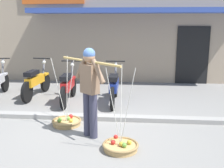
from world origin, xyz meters
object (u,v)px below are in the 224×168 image
object	(u,v)px
fruit_basket_left_side	(121,146)
motorcycle_end_of_row	(114,87)
motorcycle_third_in_row	(68,86)
fruit_basket_right_side	(67,121)
motorcycle_second_in_row	(36,82)
fruit_vendor	(90,87)

from	to	relation	value
fruit_basket_left_side	motorcycle_end_of_row	size ratio (longest dim) A/B	0.80
motorcycle_third_in_row	motorcycle_end_of_row	distance (m)	1.24
fruit_basket_right_side	motorcycle_end_of_row	distance (m)	1.94
fruit_basket_left_side	motorcycle_second_in_row	distance (m)	4.12
motorcycle_end_of_row	fruit_basket_left_side	bearing A→B (deg)	-83.14
fruit_vendor	motorcycle_second_in_row	distance (m)	3.36
fruit_basket_left_side	motorcycle_end_of_row	distance (m)	2.79
fruit_vendor	motorcycle_third_in_row	distance (m)	2.44
motorcycle_end_of_row	motorcycle_third_in_row	bearing A→B (deg)	-177.93
fruit_basket_right_side	motorcycle_end_of_row	world-z (taller)	fruit_basket_right_side
fruit_vendor	fruit_basket_left_side	bearing A→B (deg)	-41.07
fruit_vendor	fruit_basket_right_side	bearing A→B (deg)	138.85
fruit_basket_right_side	motorcycle_second_in_row	world-z (taller)	fruit_basket_right_side
fruit_basket_left_side	motorcycle_second_in_row	size ratio (longest dim) A/B	0.80
motorcycle_second_in_row	fruit_basket_left_side	bearing A→B (deg)	-50.13
fruit_basket_right_side	motorcycle_second_in_row	xyz separation A→B (m)	(-1.42, 2.09, 0.38)
fruit_basket_left_side	fruit_basket_right_side	distance (m)	1.61
fruit_basket_left_side	motorcycle_end_of_row	xyz separation A→B (m)	(-0.33, 2.75, 0.38)
fruit_vendor	fruit_basket_left_side	world-z (taller)	fruit_vendor
motorcycle_second_in_row	motorcycle_end_of_row	world-z (taller)	same
motorcycle_second_in_row	motorcycle_third_in_row	xyz separation A→B (m)	(1.06, -0.45, 0.00)
motorcycle_third_in_row	motorcycle_second_in_row	bearing A→B (deg)	157.11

